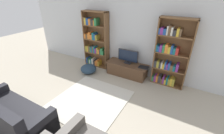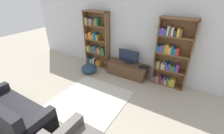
% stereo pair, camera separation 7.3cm
% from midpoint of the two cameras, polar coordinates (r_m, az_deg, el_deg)
% --- Properties ---
extents(wall_back, '(8.80, 0.06, 2.60)m').
position_cam_midpoint_polar(wall_back, '(5.24, 5.98, 11.32)').
color(wall_back, silver).
rests_on(wall_back, ground_plane).
extents(bookshelf_left, '(0.99, 0.30, 2.09)m').
position_cam_midpoint_polar(bookshelf_left, '(5.81, -6.69, 9.74)').
color(bookshelf_left, brown).
rests_on(bookshelf_left, ground_plane).
extents(bookshelf_right, '(0.99, 0.30, 2.09)m').
position_cam_midpoint_polar(bookshelf_right, '(4.81, 20.81, 4.08)').
color(bookshelf_right, brown).
rests_on(bookshelf_right, ground_plane).
extents(tv_stand, '(1.46, 0.54, 0.46)m').
position_cam_midpoint_polar(tv_stand, '(5.32, 5.25, -0.88)').
color(tv_stand, brown).
rests_on(tv_stand, ground_plane).
extents(television, '(0.72, 0.16, 0.49)m').
position_cam_midpoint_polar(television, '(5.14, 5.70, 4.08)').
color(television, black).
rests_on(television, tv_stand).
extents(laptop, '(0.33, 0.23, 0.03)m').
position_cam_midpoint_polar(laptop, '(5.02, 11.61, -0.10)').
color(laptop, '#28282D').
rests_on(laptop, tv_stand).
extents(area_rug, '(1.85, 1.94, 0.02)m').
position_cam_midpoint_polar(area_rug, '(4.30, -8.79, -12.47)').
color(area_rug, beige).
rests_on(area_rug, ground_plane).
extents(couch_left_sectional, '(1.96, 0.81, 0.87)m').
position_cam_midpoint_polar(couch_left_sectional, '(4.11, -34.51, -14.99)').
color(couch_left_sectional, black).
rests_on(couch_left_sectional, ground_plane).
extents(beanbag_ottoman, '(0.57, 0.57, 0.32)m').
position_cam_midpoint_polar(beanbag_ottoman, '(5.54, -9.31, -0.70)').
color(beanbag_ottoman, '#23384C').
rests_on(beanbag_ottoman, ground_plane).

